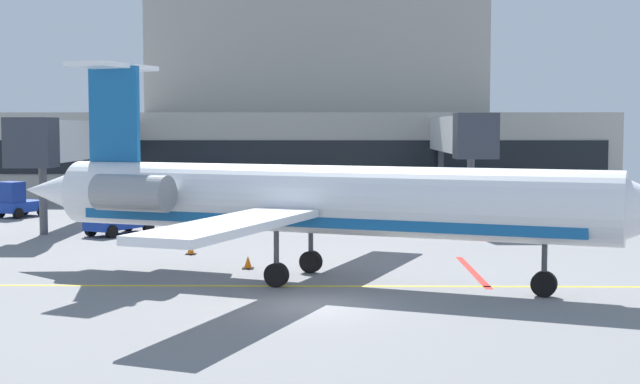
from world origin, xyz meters
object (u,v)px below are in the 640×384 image
object	(u,v)px
baggage_tug	(17,201)
belt_loader	(374,208)
regional_jet	(309,200)
pushback_tractor	(126,216)
fuel_tank	(471,194)

from	to	relation	value
baggage_tug	belt_loader	world-z (taller)	baggage_tug
regional_jet	baggage_tug	bearing A→B (deg)	129.99
regional_jet	belt_loader	xyz separation A→B (m)	(3.43, 20.13, -2.23)
baggage_tug	pushback_tractor	size ratio (longest dim) A/B	0.80
regional_jet	fuel_tank	size ratio (longest dim) A/B	3.20
regional_jet	baggage_tug	distance (m)	30.69
pushback_tractor	belt_loader	xyz separation A→B (m)	(14.00, 5.31, -0.06)
baggage_tug	belt_loader	size ratio (longest dim) A/B	0.96
baggage_tug	pushback_tractor	bearing A→B (deg)	-43.48
belt_loader	fuel_tank	bearing A→B (deg)	40.33
regional_jet	pushback_tractor	distance (m)	18.33
regional_jet	pushback_tractor	bearing A→B (deg)	125.50
baggage_tug	pushback_tractor	world-z (taller)	baggage_tug
regional_jet	pushback_tractor	xyz separation A→B (m)	(-10.57, 14.82, -2.16)
pushback_tractor	fuel_tank	size ratio (longest dim) A/B	0.52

